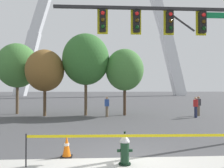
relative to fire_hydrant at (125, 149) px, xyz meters
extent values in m
plane|color=#474749|center=(-0.08, 0.69, -0.47)|extent=(240.00, 240.00, 0.00)
cylinder|color=black|center=(0.00, -0.01, -0.44)|extent=(0.36, 0.36, 0.05)
cylinder|color=#14331E|center=(0.00, -0.01, -0.11)|extent=(0.26, 0.26, 0.62)
cylinder|color=#B7B7BC|center=(0.00, -0.01, 0.22)|extent=(0.30, 0.30, 0.04)
cone|color=#B7B7BC|center=(0.00, -0.01, 0.35)|extent=(0.30, 0.30, 0.22)
cylinder|color=black|center=(0.00, -0.01, 0.49)|extent=(0.06, 0.06, 0.06)
cylinder|color=#14331E|center=(-0.18, -0.01, -0.04)|extent=(0.10, 0.09, 0.09)
cylinder|color=#14331E|center=(0.18, -0.01, -0.04)|extent=(0.10, 0.09, 0.09)
cylinder|color=#14331E|center=(0.00, 0.19, -0.14)|extent=(0.13, 0.14, 0.13)
cylinder|color=black|center=(0.00, 0.27, -0.14)|extent=(0.15, 0.03, 0.15)
cylinder|color=#232326|center=(-2.87, -0.05, 0.02)|extent=(0.04, 0.04, 0.97)
cube|color=yellow|center=(0.24, -0.14, 0.42)|extent=(6.21, 0.17, 0.08)
cube|color=black|center=(-1.84, 0.86, -0.45)|extent=(0.36, 0.36, 0.03)
cone|color=orange|center=(-1.84, 0.86, -0.09)|extent=(0.28, 0.28, 0.70)
cylinder|color=white|center=(-1.84, 0.86, -0.05)|extent=(0.17, 0.17, 0.08)
cube|color=#232326|center=(1.18, 2.50, 5.13)|extent=(7.60, 0.12, 0.12)
cylinder|color=#232326|center=(2.70, 2.50, 4.58)|extent=(1.11, 0.08, 0.81)
cube|color=black|center=(3.58, 2.50, 4.58)|extent=(0.26, 0.24, 0.90)
cube|color=gold|center=(3.58, 2.64, 4.58)|extent=(0.44, 0.03, 1.04)
sphere|color=red|center=(3.58, 2.37, 4.86)|extent=(0.16, 0.16, 0.16)
sphere|color=#392706|center=(3.58, 2.37, 4.58)|extent=(0.16, 0.16, 0.16)
sphere|color=black|center=(3.58, 2.37, 4.30)|extent=(0.16, 0.16, 0.16)
cube|color=black|center=(2.18, 2.50, 4.58)|extent=(0.26, 0.24, 0.90)
cube|color=gold|center=(2.18, 2.64, 4.58)|extent=(0.44, 0.03, 1.04)
sphere|color=red|center=(2.18, 2.37, 4.86)|extent=(0.16, 0.16, 0.16)
sphere|color=#392706|center=(2.18, 2.37, 4.58)|extent=(0.16, 0.16, 0.16)
sphere|color=black|center=(2.18, 2.37, 4.30)|extent=(0.16, 0.16, 0.16)
cube|color=black|center=(0.78, 2.50, 4.58)|extent=(0.26, 0.24, 0.90)
cube|color=gold|center=(0.78, 2.64, 4.58)|extent=(0.44, 0.03, 1.04)
sphere|color=red|center=(0.78, 2.37, 4.86)|extent=(0.16, 0.16, 0.16)
sphere|color=#392706|center=(0.78, 2.37, 4.58)|extent=(0.16, 0.16, 0.16)
sphere|color=black|center=(0.78, 2.37, 4.30)|extent=(0.16, 0.16, 0.16)
cube|color=black|center=(-0.62, 2.50, 4.58)|extent=(0.26, 0.24, 0.90)
cube|color=gold|center=(-0.62, 2.64, 4.58)|extent=(0.44, 0.03, 1.04)
sphere|color=red|center=(-0.62, 2.37, 4.86)|extent=(0.16, 0.16, 0.16)
sphere|color=#392706|center=(-0.62, 2.37, 4.58)|extent=(0.16, 0.16, 0.16)
sphere|color=black|center=(-0.62, 2.37, 4.30)|extent=(0.16, 0.16, 0.16)
cube|color=#0F6638|center=(4.18, 2.48, 4.88)|extent=(0.90, 0.04, 0.24)
cube|color=silver|center=(-20.79, 57.41, 8.39)|extent=(7.08, 2.99, 18.49)
cube|color=silver|center=(-16.65, 57.41, 24.33)|extent=(6.74, 2.67, 15.02)
cube|color=silver|center=(16.50, 57.41, 24.33)|extent=(6.74, 2.67, 15.02)
cube|color=silver|center=(20.64, 57.41, 8.39)|extent=(7.08, 2.99, 18.49)
cylinder|color=brown|center=(-7.94, 13.53, 0.86)|extent=(0.24, 0.24, 2.66)
ellipsoid|color=#427A38|center=(-7.94, 13.53, 3.78)|extent=(3.54, 3.54, 3.89)
cylinder|color=brown|center=(-5.15, 11.82, 0.69)|extent=(0.24, 0.24, 2.31)
ellipsoid|color=brown|center=(-5.15, 11.82, 3.23)|extent=(3.08, 3.08, 3.39)
cylinder|color=brown|center=(-1.86, 12.07, 0.99)|extent=(0.24, 0.24, 2.91)
ellipsoid|color=#336B2D|center=(-1.86, 12.07, 4.18)|extent=(3.87, 3.87, 4.26)
cylinder|color=#473323|center=(1.37, 12.00, 0.72)|extent=(0.24, 0.24, 2.37)
ellipsoid|color=#427A38|center=(1.37, 12.00, 3.33)|extent=(3.16, 3.16, 3.48)
cylinder|color=#232847|center=(6.63, 10.19, -0.05)|extent=(0.22, 0.22, 0.84)
cube|color=#B22323|center=(6.63, 10.19, 0.64)|extent=(0.39, 0.33, 0.54)
sphere|color=tan|center=(6.63, 10.19, 1.02)|extent=(0.20, 0.20, 0.20)
cylinder|color=brown|center=(-0.15, 11.04, -0.05)|extent=(0.22, 0.22, 0.84)
cube|color=#2D4C99|center=(-0.15, 11.04, 0.64)|extent=(0.37, 0.25, 0.54)
sphere|color=tan|center=(-0.15, 11.04, 1.02)|extent=(0.20, 0.20, 0.20)
cylinder|color=brown|center=(7.35, 11.29, -0.05)|extent=(0.22, 0.22, 0.84)
cube|color=#333338|center=(7.35, 11.29, 0.64)|extent=(0.39, 0.30, 0.54)
sphere|color=#936B4C|center=(7.35, 11.29, 1.02)|extent=(0.20, 0.20, 0.20)
camera|label=1|loc=(-0.77, -6.73, 1.83)|focal=36.24mm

